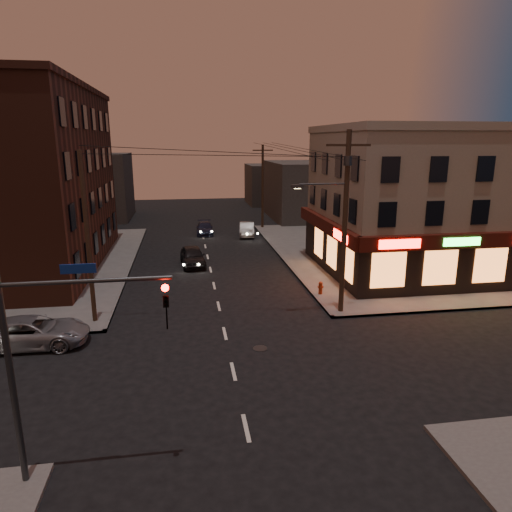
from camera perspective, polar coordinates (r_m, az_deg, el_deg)
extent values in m
plane|color=black|center=(20.13, -2.85, -14.22)|extent=(120.00, 120.00, 0.00)
cube|color=#514F4C|center=(42.69, 18.90, 0.60)|extent=(24.00, 28.00, 0.15)
cube|color=gray|center=(36.11, 20.74, 6.28)|extent=(15.00, 12.00, 10.00)
cube|color=gray|center=(35.85, 21.50, 14.61)|extent=(15.20, 12.20, 0.50)
cube|color=black|center=(31.78, 25.44, -1.25)|extent=(15.12, 0.25, 3.40)
cube|color=black|center=(33.68, 9.15, 0.79)|extent=(0.25, 12.12, 3.40)
cube|color=#3D1009|center=(31.15, 26.10, 1.80)|extent=(15.60, 0.50, 0.90)
cube|color=#3D1009|center=(33.22, 8.78, 3.79)|extent=(0.50, 12.60, 0.90)
cube|color=#FF140C|center=(28.21, 17.54, 1.43)|extent=(2.60, 0.06, 0.55)
cube|color=#26FF3F|center=(30.20, 24.36, 1.63)|extent=(2.40, 0.06, 0.50)
cube|color=#FF140C|center=(29.61, 10.50, 2.44)|extent=(0.06, 2.60, 0.55)
cube|color=orange|center=(31.30, 24.70, -1.20)|extent=(12.40, 0.08, 2.20)
cube|color=orange|center=(32.69, 9.45, 0.55)|extent=(0.08, 8.40, 2.20)
cube|color=#462116|center=(38.85, -28.37, 8.24)|extent=(12.00, 20.00, 13.00)
cube|color=#3F3D3A|center=(58.13, 6.88, 8.15)|extent=(10.00, 12.00, 7.00)
cube|color=#3F3D3A|center=(60.90, -19.78, 8.17)|extent=(9.00, 10.00, 8.00)
cube|color=#3F3D3A|center=(71.26, 2.22, 8.95)|extent=(8.00, 8.00, 6.00)
cylinder|color=#382619|center=(25.33, 11.03, 3.90)|extent=(0.28, 0.28, 10.00)
cube|color=#382619|center=(24.94, 11.50, 13.43)|extent=(2.40, 0.12, 0.12)
cylinder|color=#333538|center=(24.96, 11.41, 11.60)|extent=(0.44, 0.44, 0.50)
cylinder|color=#333538|center=(24.62, 8.40, 8.89)|extent=(2.60, 0.10, 0.10)
cube|color=#333538|center=(24.25, 5.19, 8.66)|extent=(0.60, 0.25, 0.18)
cube|color=#FFD88C|center=(24.26, 5.19, 8.43)|extent=(0.35, 0.15, 0.04)
cylinder|color=#382619|center=(50.58, 0.83, 8.66)|extent=(0.26, 0.26, 9.00)
cylinder|color=#382619|center=(25.10, -20.30, 2.01)|extent=(0.24, 0.24, 9.00)
cylinder|color=#333538|center=(14.42, -28.19, -13.89)|extent=(0.18, 0.18, 6.40)
cylinder|color=#333538|center=(12.79, -20.33, -2.97)|extent=(4.40, 0.12, 0.12)
imported|color=black|center=(12.69, -11.23, -4.83)|extent=(0.16, 0.20, 1.00)
sphere|color=#FF0C05|center=(12.50, -11.30, -3.93)|extent=(0.20, 0.20, 0.20)
cube|color=navy|center=(12.74, -21.34, -1.49)|extent=(0.90, 0.05, 0.25)
imported|color=gray|center=(24.49, -26.16, -8.53)|extent=(5.18, 2.42, 1.43)
imported|color=black|center=(36.19, -7.93, -0.01)|extent=(2.11, 4.53, 1.50)
imported|color=slate|center=(47.04, -1.16, 3.36)|extent=(1.99, 4.38, 1.40)
imported|color=black|center=(48.33, -6.43, 3.46)|extent=(1.83, 4.25, 1.22)
cylinder|color=maroon|center=(29.15, 8.06, -4.10)|extent=(0.25, 0.25, 0.65)
sphere|color=maroon|center=(29.04, 8.09, -3.43)|extent=(0.26, 0.26, 0.26)
cylinder|color=maroon|center=(29.11, 8.07, -3.86)|extent=(0.35, 0.14, 0.13)
cylinder|color=maroon|center=(29.11, 8.07, -3.86)|extent=(0.14, 0.35, 0.13)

